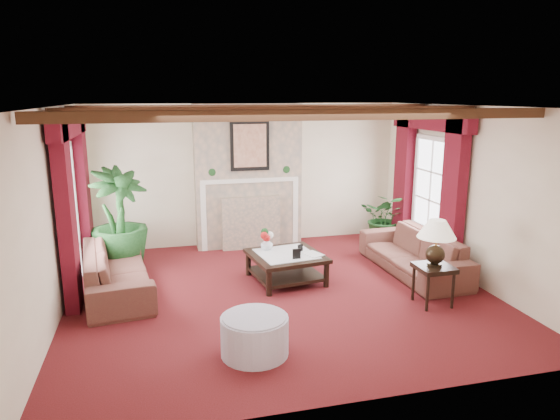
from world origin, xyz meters
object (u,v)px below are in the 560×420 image
object	(u,v)px
sofa_right	(413,246)
potted_palm	(120,240)
sofa_left	(116,264)
side_table	(433,285)
coffee_table	(286,267)
ottoman	(255,336)

from	to	relation	value
sofa_right	potted_palm	bearing A→B (deg)	-108.27
sofa_right	potted_palm	size ratio (longest dim) A/B	1.17
sofa_left	side_table	world-z (taller)	sofa_left
coffee_table	ottoman	bearing A→B (deg)	-121.76
side_table	potted_palm	bearing A→B (deg)	148.34
coffee_table	ottoman	size ratio (longest dim) A/B	1.40
side_table	ottoman	bearing A→B (deg)	-164.24
sofa_left	coffee_table	bearing A→B (deg)	-100.75
sofa_right	potted_palm	world-z (taller)	potted_palm
sofa_right	side_table	xyz separation A→B (m)	(-0.38, -1.25, -0.16)
ottoman	sofa_left	bearing A→B (deg)	125.22
sofa_left	ottoman	world-z (taller)	sofa_left
sofa_left	sofa_right	distance (m)	4.67
ottoman	coffee_table	bearing A→B (deg)	66.44
ottoman	potted_palm	bearing A→B (deg)	115.44
coffee_table	side_table	bearing A→B (deg)	-46.22
side_table	ottoman	distance (m)	2.78
potted_palm	coffee_table	world-z (taller)	potted_palm
coffee_table	ottoman	world-z (taller)	ottoman
sofa_right	sofa_left	bearing A→B (deg)	-95.11
sofa_left	potted_palm	bearing A→B (deg)	-6.88
sofa_left	potted_palm	xyz separation A→B (m)	(-0.00, 1.11, 0.04)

